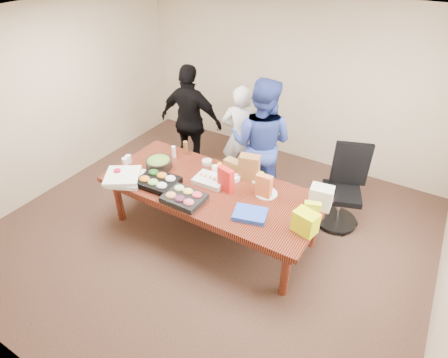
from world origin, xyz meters
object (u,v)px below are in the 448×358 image
Objects in this scene: person_right at (261,143)px; sheet_cake at (210,180)px; conference_table at (212,210)px; office_chair at (342,191)px; person_center at (241,138)px; salad_bowl at (159,163)px.

person_right is 4.84× the size of sheet_cake.
conference_table is 1.76m from office_chair.
person_right is at bearing 136.18° from person_center.
salad_bowl is (-0.61, -1.20, -0.01)m from person_center.
person_right is (0.43, -0.21, 0.13)m from person_center.
salad_bowl is (-0.79, -0.06, 0.02)m from sheet_cake.
salad_bowl reaches higher than conference_table.
person_center is 0.87× the size of person_right.
person_right reaches higher than conference_table.
salad_bowl is at bearing 178.34° from conference_table.
person_right is (-1.22, -0.04, 0.38)m from office_chair.
conference_table is 1.71× the size of person_center.
person_center reaches higher than conference_table.
office_chair is 2.49m from salad_bowl.
salad_bowl is (-2.26, -1.03, 0.24)m from office_chair.
office_chair is at bearing 173.63° from person_right.
office_chair is 0.60× the size of person_right.
person_center is 4.61× the size of salad_bowl.
conference_table is 7.14× the size of sheet_cake.
person_right is at bearing 43.51° from salad_bowl.
conference_table is 1.18m from person_right.
salad_bowl is at bearing 35.39° from person_right.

